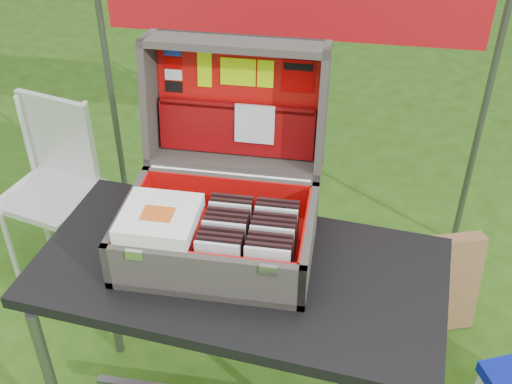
% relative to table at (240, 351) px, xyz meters
% --- Properties ---
extents(table, '(1.30, 0.75, 0.77)m').
position_rel_table_xyz_m(table, '(0.00, 0.00, 0.00)').
color(table, black).
rests_on(table, ground).
extents(table_top, '(1.30, 0.75, 0.04)m').
position_rel_table_xyz_m(table_top, '(0.00, 0.00, 0.37)').
color(table_top, black).
rests_on(table_top, ground).
extents(table_leg_bl, '(0.04, 0.04, 0.73)m').
position_rel_table_xyz_m(table_leg_bl, '(-0.56, 0.25, -0.02)').
color(table_leg_bl, '#59595B').
rests_on(table_leg_bl, ground).
extents(table_leg_br, '(0.04, 0.04, 0.73)m').
position_rel_table_xyz_m(table_leg_br, '(0.56, 0.25, -0.02)').
color(table_leg_br, '#59595B').
rests_on(table_leg_br, ground).
extents(suitcase, '(0.58, 0.57, 0.55)m').
position_rel_table_xyz_m(suitcase, '(-0.07, 0.11, 0.66)').
color(suitcase, '#49443D').
rests_on(suitcase, table).
extents(suitcase_base_bottom, '(0.58, 0.41, 0.02)m').
position_rel_table_xyz_m(suitcase_base_bottom, '(-0.07, 0.05, 0.40)').
color(suitcase_base_bottom, '#49443D').
rests_on(suitcase_base_bottom, table_top).
extents(suitcase_base_wall_front, '(0.58, 0.02, 0.16)m').
position_rel_table_xyz_m(suitcase_base_wall_front, '(-0.07, -0.14, 0.46)').
color(suitcase_base_wall_front, '#49443D').
rests_on(suitcase_base_wall_front, table_top).
extents(suitcase_base_wall_back, '(0.58, 0.02, 0.16)m').
position_rel_table_xyz_m(suitcase_base_wall_back, '(-0.07, 0.25, 0.46)').
color(suitcase_base_wall_back, '#49443D').
rests_on(suitcase_base_wall_back, table_top).
extents(suitcase_base_wall_left, '(0.02, 0.41, 0.16)m').
position_rel_table_xyz_m(suitcase_base_wall_left, '(-0.35, 0.05, 0.46)').
color(suitcase_base_wall_left, '#49443D').
rests_on(suitcase_base_wall_left, table_top).
extents(suitcase_base_wall_right, '(0.02, 0.41, 0.16)m').
position_rel_table_xyz_m(suitcase_base_wall_right, '(0.21, 0.05, 0.46)').
color(suitcase_base_wall_right, '#49443D').
rests_on(suitcase_base_wall_right, table_top).
extents(suitcase_liner_floor, '(0.53, 0.37, 0.01)m').
position_rel_table_xyz_m(suitcase_liner_floor, '(-0.07, 0.05, 0.41)').
color(suitcase_liner_floor, red).
rests_on(suitcase_liner_floor, suitcase_base_bottom).
extents(suitcase_latch_left, '(0.05, 0.01, 0.03)m').
position_rel_table_xyz_m(suitcase_latch_left, '(-0.26, -0.15, 0.53)').
color(suitcase_latch_left, silver).
rests_on(suitcase_latch_left, suitcase_base_wall_front).
extents(suitcase_latch_right, '(0.05, 0.01, 0.03)m').
position_rel_table_xyz_m(suitcase_latch_right, '(0.11, -0.15, 0.53)').
color(suitcase_latch_right, silver).
rests_on(suitcase_latch_right, suitcase_base_wall_front).
extents(suitcase_hinge, '(0.52, 0.02, 0.02)m').
position_rel_table_xyz_m(suitcase_hinge, '(-0.07, 0.26, 0.54)').
color(suitcase_hinge, silver).
rests_on(suitcase_hinge, suitcase_base_wall_back).
extents(suitcase_lid_back, '(0.58, 0.08, 0.41)m').
position_rel_table_xyz_m(suitcase_lid_back, '(-0.07, 0.43, 0.73)').
color(suitcase_lid_back, '#49443D').
rests_on(suitcase_lid_back, suitcase_base_wall_back).
extents(suitcase_lid_rim_far, '(0.58, 0.16, 0.05)m').
position_rel_table_xyz_m(suitcase_lid_rim_far, '(-0.07, 0.40, 0.93)').
color(suitcase_lid_rim_far, '#49443D').
rests_on(suitcase_lid_rim_far, suitcase_lid_back).
extents(suitcase_lid_rim_near, '(0.58, 0.16, 0.05)m').
position_rel_table_xyz_m(suitcase_lid_rim_near, '(-0.07, 0.34, 0.54)').
color(suitcase_lid_rim_near, '#49443D').
rests_on(suitcase_lid_rim_near, suitcase_lid_back).
extents(suitcase_lid_rim_left, '(0.02, 0.21, 0.43)m').
position_rel_table_xyz_m(suitcase_lid_rim_left, '(-0.35, 0.37, 0.74)').
color(suitcase_lid_rim_left, '#49443D').
rests_on(suitcase_lid_rim_left, suitcase_lid_back).
extents(suitcase_lid_rim_right, '(0.02, 0.21, 0.43)m').
position_rel_table_xyz_m(suitcase_lid_rim_right, '(0.21, 0.37, 0.74)').
color(suitcase_lid_rim_right, '#49443D').
rests_on(suitcase_lid_rim_right, suitcase_lid_back).
extents(suitcase_lid_liner, '(0.53, 0.06, 0.36)m').
position_rel_table_xyz_m(suitcase_lid_liner, '(-0.07, 0.42, 0.73)').
color(suitcase_lid_liner, red).
rests_on(suitcase_lid_liner, suitcase_lid_back).
extents(suitcase_liner_wall_front, '(0.53, 0.01, 0.13)m').
position_rel_table_xyz_m(suitcase_liner_wall_front, '(-0.07, -0.13, 0.48)').
color(suitcase_liner_wall_front, red).
rests_on(suitcase_liner_wall_front, suitcase_base_bottom).
extents(suitcase_liner_wall_back, '(0.53, 0.01, 0.13)m').
position_rel_table_xyz_m(suitcase_liner_wall_back, '(-0.07, 0.24, 0.48)').
color(suitcase_liner_wall_back, red).
rests_on(suitcase_liner_wall_back, suitcase_base_bottom).
extents(suitcase_liner_wall_left, '(0.01, 0.37, 0.13)m').
position_rel_table_xyz_m(suitcase_liner_wall_left, '(-0.34, 0.05, 0.48)').
color(suitcase_liner_wall_left, red).
rests_on(suitcase_liner_wall_left, suitcase_base_bottom).
extents(suitcase_liner_wall_right, '(0.01, 0.37, 0.13)m').
position_rel_table_xyz_m(suitcase_liner_wall_right, '(0.19, 0.05, 0.48)').
color(suitcase_liner_wall_right, red).
rests_on(suitcase_liner_wall_right, suitcase_base_bottom).
extents(suitcase_lid_pocket, '(0.51, 0.06, 0.17)m').
position_rel_table_xyz_m(suitcase_lid_pocket, '(-0.07, 0.39, 0.64)').
color(suitcase_lid_pocket, '#730708').
rests_on(suitcase_lid_pocket, suitcase_lid_liner).
extents(suitcase_pocket_edge, '(0.50, 0.02, 0.02)m').
position_rel_table_xyz_m(suitcase_pocket_edge, '(-0.07, 0.39, 0.72)').
color(suitcase_pocket_edge, '#730708').
rests_on(suitcase_pocket_edge, suitcase_lid_pocket).
extents(suitcase_pocket_cd, '(0.13, 0.03, 0.13)m').
position_rel_table_xyz_m(suitcase_pocket_cd, '(-0.01, 0.37, 0.67)').
color(suitcase_pocket_cd, silver).
rests_on(suitcase_pocket_cd, suitcase_lid_pocket).
extents(lid_sticker_cc_a, '(0.06, 0.01, 0.04)m').
position_rel_table_xyz_m(lid_sticker_cc_a, '(-0.29, 0.44, 0.88)').
color(lid_sticker_cc_a, '#1933B2').
rests_on(lid_sticker_cc_a, suitcase_lid_liner).
extents(lid_sticker_cc_b, '(0.06, 0.01, 0.04)m').
position_rel_table_xyz_m(lid_sticker_cc_b, '(-0.29, 0.43, 0.84)').
color(lid_sticker_cc_b, '#C50001').
rests_on(lid_sticker_cc_b, suitcase_lid_liner).
extents(lid_sticker_cc_c, '(0.06, 0.01, 0.04)m').
position_rel_table_xyz_m(lid_sticker_cc_c, '(-0.29, 0.42, 0.80)').
color(lid_sticker_cc_c, white).
rests_on(lid_sticker_cc_c, suitcase_lid_liner).
extents(lid_sticker_cc_d, '(0.06, 0.01, 0.04)m').
position_rel_table_xyz_m(lid_sticker_cc_d, '(-0.29, 0.42, 0.76)').
color(lid_sticker_cc_d, black).
rests_on(lid_sticker_cc_d, suitcase_lid_liner).
extents(lid_card_neon_tall, '(0.05, 0.02, 0.11)m').
position_rel_table_xyz_m(lid_card_neon_tall, '(-0.18, 0.43, 0.82)').
color(lid_card_neon_tall, '#B1E803').
rests_on(lid_card_neon_tall, suitcase_lid_liner).
extents(lid_card_neon_main, '(0.11, 0.02, 0.09)m').
position_rel_table_xyz_m(lid_card_neon_main, '(-0.07, 0.43, 0.82)').
color(lid_card_neon_main, '#B1E803').
rests_on(lid_card_neon_main, suitcase_lid_liner).
extents(lid_card_neon_small, '(0.05, 0.02, 0.09)m').
position_rel_table_xyz_m(lid_card_neon_small, '(0.01, 0.43, 0.82)').
color(lid_card_neon_small, '#B1E803').
rests_on(lid_card_neon_small, suitcase_lid_liner).
extents(lid_sticker_band, '(0.10, 0.02, 0.10)m').
position_rel_table_xyz_m(lid_sticker_band, '(0.12, 0.43, 0.82)').
color(lid_sticker_band, '#C50001').
rests_on(lid_sticker_band, suitcase_lid_liner).
extents(lid_sticker_band_bar, '(0.09, 0.01, 0.02)m').
position_rel_table_xyz_m(lid_sticker_band_bar, '(0.12, 0.43, 0.85)').
color(lid_sticker_band_bar, black).
rests_on(lid_sticker_band_bar, suitcase_lid_liner).
extents(cd_left_0, '(0.13, 0.01, 0.15)m').
position_rel_table_xyz_m(cd_left_0, '(-0.04, -0.11, 0.49)').
color(cd_left_0, silver).
rests_on(cd_left_0, suitcase_liner_floor).
extents(cd_left_1, '(0.13, 0.01, 0.15)m').
position_rel_table_xyz_m(cd_left_1, '(-0.04, -0.08, 0.49)').
color(cd_left_1, black).
rests_on(cd_left_1, suitcase_liner_floor).
extents(cd_left_2, '(0.13, 0.01, 0.15)m').
position_rel_table_xyz_m(cd_left_2, '(-0.04, -0.06, 0.49)').
color(cd_left_2, black).
rests_on(cd_left_2, suitcase_liner_floor).
extents(cd_left_3, '(0.13, 0.01, 0.15)m').
position_rel_table_xyz_m(cd_left_3, '(-0.04, -0.04, 0.49)').
color(cd_left_3, black).
rests_on(cd_left_3, suitcase_liner_floor).
extents(cd_left_4, '(0.13, 0.01, 0.15)m').
position_rel_table_xyz_m(cd_left_4, '(-0.04, -0.01, 0.49)').
color(cd_left_4, silver).
rests_on(cd_left_4, suitcase_liner_floor).
extents(cd_left_5, '(0.13, 0.01, 0.15)m').
position_rel_table_xyz_m(cd_left_5, '(-0.04, 0.01, 0.49)').
color(cd_left_5, black).
rests_on(cd_left_5, suitcase_liner_floor).
extents(cd_left_6, '(0.13, 0.01, 0.15)m').
position_rel_table_xyz_m(cd_left_6, '(-0.04, 0.03, 0.49)').
color(cd_left_6, black).
rests_on(cd_left_6, suitcase_liner_floor).
extents(cd_left_7, '(0.13, 0.01, 0.15)m').
position_rel_table_xyz_m(cd_left_7, '(-0.04, 0.05, 0.49)').
color(cd_left_7, black).
rests_on(cd_left_7, suitcase_liner_floor).
extents(cd_left_8, '(0.13, 0.01, 0.15)m').
position_rel_table_xyz_m(cd_left_8, '(-0.04, 0.08, 0.49)').
color(cd_left_8, silver).
rests_on(cd_left_8, suitcase_liner_floor).
extents(cd_left_9, '(0.13, 0.01, 0.15)m').
position_rel_table_xyz_m(cd_left_9, '(-0.04, 0.10, 0.49)').
color(cd_left_9, black).
rests_on(cd_left_9, suitcase_liner_floor).
extents(cd_left_10, '(0.13, 0.01, 0.15)m').
position_rel_table_xyz_m(cd_left_10, '(-0.04, 0.12, 0.49)').
color(cd_left_10, black).
rests_on(cd_left_10, suitcase_liner_floor).
extents(cd_right_0, '(0.13, 0.01, 0.15)m').
position_rel_table_xyz_m(cd_right_0, '(0.10, -0.11, 0.49)').
color(cd_right_0, silver).
rests_on(cd_right_0, suitcase_liner_floor).
extents(cd_right_1, '(0.13, 0.01, 0.15)m').
position_rel_table_xyz_m(cd_right_1, '(0.10, -0.08, 0.49)').
color(cd_right_1, black).
rests_on(cd_right_1, suitcase_liner_floor).
extents(cd_right_2, '(0.13, 0.01, 0.15)m').
position_rel_table_xyz_m(cd_right_2, '(0.10, -0.06, 0.49)').
color(cd_right_2, black).
rests_on(cd_right_2, suitcase_liner_floor).
extents(cd_right_3, '(0.13, 0.01, 0.15)m').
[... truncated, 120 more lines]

